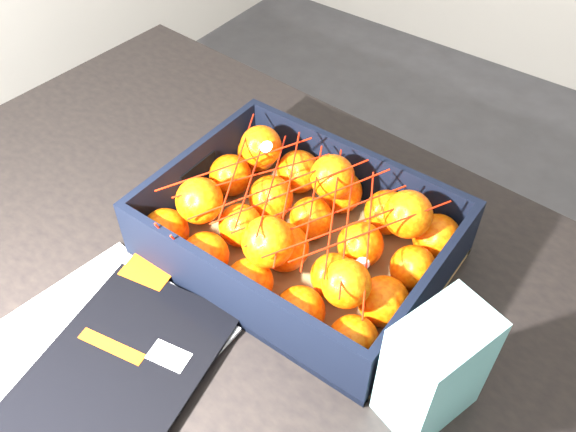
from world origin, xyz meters
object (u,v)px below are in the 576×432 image
Objects in this scene: table at (228,275)px; retail_carton at (435,369)px; magazine_stack at (105,354)px; produce_crate at (300,239)px.

retail_carton is (0.39, -0.07, 0.19)m from table.
magazine_stack is 0.32m from produce_crate.
produce_crate is (0.10, 0.31, 0.02)m from magazine_stack.
table is 0.18m from produce_crate.
magazine_stack is at bearing -108.61° from produce_crate.
magazine_stack is at bearing -135.68° from retail_carton.
retail_carton reaches higher than table.
produce_crate is at bearing 71.39° from magazine_stack.
retail_carton is (0.38, 0.20, 0.08)m from magazine_stack.
table is 7.17× the size of retail_carton.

